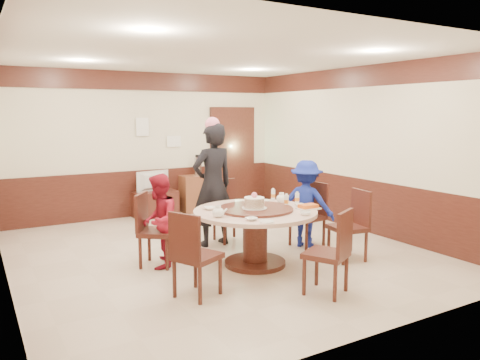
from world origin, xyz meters
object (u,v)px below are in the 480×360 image
shrimp_platter (308,207)px  tv_stand (155,204)px  person_red (159,221)px  person_blue (306,204)px  television (154,181)px  banquet_table (255,226)px  thermos (198,166)px  person_standing (213,185)px  birthday_cake (254,203)px  side_cabinet (200,193)px

shrimp_platter → tv_stand: size_ratio=0.35×
person_red → person_blue: person_blue is taller
shrimp_platter → television: (-0.77, 3.81, -0.08)m
banquet_table → tv_stand: size_ratio=1.92×
shrimp_platter → thermos: 3.84m
shrimp_platter → thermos: thermos is taller
person_standing → birthday_cake: 1.17m
tv_stand → side_cabinet: side_cabinet is taller
birthday_cake → shrimp_platter: size_ratio=1.08×
television → person_standing: bearing=82.5°
banquet_table → shrimp_platter: 0.75m
person_red → tv_stand: size_ratio=1.46×
person_red → tv_stand: (1.00, 2.93, -0.37)m
birthday_cake → television: size_ratio=0.47×
banquet_table → birthday_cake: bearing=-140.6°
person_red → thermos: bearing=178.5°
person_blue → shrimp_platter: (-0.51, -0.68, 0.12)m
side_cabinet → thermos: 0.57m
side_cabinet → birthday_cake: bearing=-104.1°
tv_stand → shrimp_platter: bearing=-78.6°
person_standing → television: 2.37m
person_blue → tv_stand: person_blue is taller
thermos → television: bearing=-178.2°
banquet_table → television: size_ratio=2.37×
thermos → banquet_table: bearing=-103.1°
person_red → birthday_cake: person_red is taller
television → thermos: 0.98m
television → side_cabinet: size_ratio=0.86×
person_blue → tv_stand: (-1.28, 3.12, -0.41)m
person_standing → person_blue: person_standing is taller
person_standing → person_red: 1.26m
birthday_cake → thermos: 3.66m
birthday_cake → television: 3.53m
banquet_table → birthday_cake: size_ratio=5.02×
person_red → shrimp_platter: size_ratio=4.12×
banquet_table → thermos: (0.82, 3.53, 0.41)m
person_blue → shrimp_platter: 0.86m
person_blue → side_cabinet: bearing=-34.0°
banquet_table → person_red: person_red is taller
television → side_cabinet: bearing=172.2°
birthday_cake → person_red: bearing=151.5°
person_blue → side_cabinet: size_ratio=1.64×
person_blue → thermos: bearing=-33.2°
birthday_cake → person_standing: bearing=90.6°
birthday_cake → banquet_table: bearing=39.4°
person_standing → side_cabinet: (0.91, 2.39, -0.56)m
person_standing → person_red: person_standing is taller
thermos → birthday_cake: bearing=-103.5°
birthday_cake → tv_stand: (-0.10, 3.53, -0.60)m
thermos → tv_stand: bearing=-178.2°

